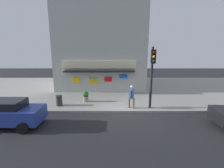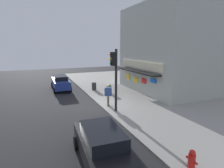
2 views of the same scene
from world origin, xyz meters
name	(u,v)px [view 2 (image 2 of 2)]	position (x,y,z in m)	size (l,w,h in m)	color
ground_plane	(100,106)	(0.00, 0.00, 0.00)	(56.73, 56.73, 0.00)	#232326
sidewalk	(168,96)	(0.00, 7.00, 0.06)	(37.82, 13.99, 0.12)	gray
corner_building	(174,49)	(-2.24, 9.43, 4.55)	(9.56, 9.41, 8.87)	#ADB2A8
traffic_light	(115,72)	(1.86, 0.52, 3.04)	(0.32, 0.58, 4.53)	black
fire_hydrant	(192,159)	(8.83, 0.77, 0.48)	(0.52, 0.28, 0.75)	red
trash_can	(94,86)	(-5.18, 1.16, 0.53)	(0.48, 0.48, 0.83)	#2D2D2D
pedestrian	(108,94)	(0.43, 0.59, 1.09)	(0.53, 0.57, 1.75)	brown
potted_plant_by_doorway	(109,89)	(-3.25, 2.15, 0.60)	(0.52, 0.52, 0.90)	gray
parked_car_black	(103,146)	(7.09, -2.32, 0.82)	(4.39, 2.12, 1.57)	black
parked_car_blue	(61,82)	(-7.36, -2.13, 0.84)	(4.53, 1.92, 1.61)	navy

